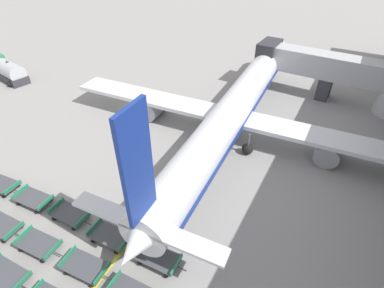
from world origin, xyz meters
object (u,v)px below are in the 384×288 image
object	(u,v)px
baggage_dolly_row_near_col_c	(6,276)
airplane	(235,108)
baggage_dolly_row_mid_b_col_c	(70,214)
baggage_dolly_row_mid_b_col_b	(34,199)
baggage_dolly_row_mid_a_col_b	(2,226)
baggage_dolly_row_mid_b_col_d	(110,236)
fuel_tanker_primary	(8,71)
baggage_dolly_row_mid_a_col_c	(39,244)
baggage_dolly_row_mid_a_col_d	(85,267)
baggage_dolly_row_mid_b_col_a	(2,185)
baggage_dolly_row_mid_b_col_e	(158,258)

from	to	relation	value
baggage_dolly_row_near_col_c	airplane	bearing A→B (deg)	74.85
baggage_dolly_row_near_col_c	baggage_dolly_row_mid_b_col_c	distance (m)	5.83
airplane	baggage_dolly_row_mid_b_col_b	xyz separation A→B (m)	(-10.76, -18.40, -2.60)
baggage_dolly_row_near_col_c	baggage_dolly_row_mid_a_col_b	distance (m)	4.72
baggage_dolly_row_mid_b_col_c	baggage_dolly_row_near_col_c	bearing A→B (deg)	-87.13
baggage_dolly_row_mid_b_col_d	baggage_dolly_row_mid_b_col_b	bearing A→B (deg)	-178.22
baggage_dolly_row_mid_b_col_b	baggage_dolly_row_near_col_c	bearing A→B (deg)	-52.18
fuel_tanker_primary	baggage_dolly_row_mid_a_col_c	world-z (taller)	fuel_tanker_primary
baggage_dolly_row_mid_a_col_c	baggage_dolly_row_mid_b_col_c	world-z (taller)	same
baggage_dolly_row_mid_a_col_d	baggage_dolly_row_mid_b_col_d	xyz separation A→B (m)	(-0.18, 2.75, 0.00)
baggage_dolly_row_mid_a_col_c	baggage_dolly_row_mid_b_col_d	bearing A→B (deg)	36.74
baggage_dolly_row_mid_a_col_d	baggage_dolly_row_mid_b_col_c	xyz separation A→B (m)	(-4.46, 2.80, 0.00)
baggage_dolly_row_near_col_c	baggage_dolly_row_mid_a_col_d	xyz separation A→B (m)	(4.17, 3.03, 0.00)
fuel_tanker_primary	baggage_dolly_row_mid_b_col_c	distance (m)	32.59
fuel_tanker_primary	baggage_dolly_row_mid_b_col_a	distance (m)	26.05
baggage_dolly_row_mid_a_col_b	baggage_dolly_row_mid_a_col_d	size ratio (longest dim) A/B	0.99
baggage_dolly_row_mid_b_col_c	baggage_dolly_row_mid_b_col_e	bearing A→B (deg)	1.11
fuel_tanker_primary	baggage_dolly_row_mid_a_col_b	xyz separation A→B (m)	(25.17, -18.39, -0.89)
baggage_dolly_row_near_col_c	baggage_dolly_row_mid_b_col_b	world-z (taller)	same
baggage_dolly_row_mid_a_col_b	baggage_dolly_row_mid_b_col_b	world-z (taller)	same
baggage_dolly_row_mid_b_col_b	baggage_dolly_row_mid_b_col_c	world-z (taller)	same
baggage_dolly_row_mid_a_col_b	baggage_dolly_row_mid_b_col_d	distance (m)	8.69
baggage_dolly_row_mid_b_col_d	baggage_dolly_row_near_col_c	bearing A→B (deg)	-124.62
baggage_dolly_row_mid_a_col_b	baggage_dolly_row_mid_a_col_c	size ratio (longest dim) A/B	0.99
baggage_dolly_row_mid_a_col_b	baggage_dolly_row_mid_b_col_a	xyz separation A→B (m)	(-4.27, 2.86, 0.00)
baggage_dolly_row_near_col_c	baggage_dolly_row_mid_a_col_d	distance (m)	5.15
baggage_dolly_row_mid_a_col_d	baggage_dolly_row_mid_a_col_c	bearing A→B (deg)	-175.68
baggage_dolly_row_mid_a_col_c	baggage_dolly_row_mid_b_col_b	xyz separation A→B (m)	(-4.15, 2.82, 0.00)
fuel_tanker_primary	baggage_dolly_row_mid_a_col_c	distance (m)	34.28
baggage_dolly_row_mid_a_col_d	baggage_dolly_row_mid_b_col_b	bearing A→B (deg)	163.57
baggage_dolly_row_mid_a_col_c	baggage_dolly_row_mid_a_col_b	bearing A→B (deg)	-176.32
baggage_dolly_row_mid_b_col_e	baggage_dolly_row_mid_a_col_c	bearing A→B (deg)	-158.36
baggage_dolly_row_mid_a_col_d	airplane	bearing A→B (deg)	83.70
baggage_dolly_row_mid_a_col_c	baggage_dolly_row_mid_b_col_c	size ratio (longest dim) A/B	1.01
baggage_dolly_row_mid_a_col_c	baggage_dolly_row_mid_b_col_a	world-z (taller)	same
baggage_dolly_row_mid_b_col_a	baggage_dolly_row_mid_b_col_d	bearing A→B (deg)	2.16
airplane	baggage_dolly_row_mid_b_col_d	xyz separation A→B (m)	(-2.49, -18.14, -2.60)
baggage_dolly_row_mid_a_col_b	baggage_dolly_row_mid_b_col_e	size ratio (longest dim) A/B	1.00
airplane	baggage_dolly_row_mid_b_col_a	xyz separation A→B (m)	(-14.78, -18.60, -2.60)
baggage_dolly_row_near_col_c	baggage_dolly_row_mid_b_col_e	xyz separation A→B (m)	(8.16, 5.99, 0.00)
airplane	baggage_dolly_row_mid_b_col_e	size ratio (longest dim) A/B	11.13
baggage_dolly_row_near_col_c	baggage_dolly_row_mid_b_col_d	bearing A→B (deg)	55.38
baggage_dolly_row_mid_a_col_c	baggage_dolly_row_mid_b_col_c	xyz separation A→B (m)	(-0.16, 3.12, 0.00)
baggage_dolly_row_mid_b_col_b	baggage_dolly_row_mid_b_col_d	xyz separation A→B (m)	(8.27, 0.26, 0.00)
fuel_tanker_primary	baggage_dolly_row_mid_b_col_d	bearing A→B (deg)	-24.40
baggage_dolly_row_mid_a_col_b	baggage_dolly_row_mid_b_col_c	xyz separation A→B (m)	(3.74, 3.38, 0.00)
baggage_dolly_row_mid_a_col_b	baggage_dolly_row_mid_b_col_b	size ratio (longest dim) A/B	0.99
baggage_dolly_row_mid_a_col_c	baggage_dolly_row_mid_b_col_d	size ratio (longest dim) A/B	1.01
baggage_dolly_row_mid_b_col_a	baggage_dolly_row_mid_b_col_b	bearing A→B (deg)	2.94
baggage_dolly_row_mid_b_col_c	baggage_dolly_row_mid_b_col_e	distance (m)	8.45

